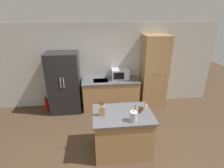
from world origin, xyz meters
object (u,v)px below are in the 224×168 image
at_px(pantry_cabinet, 154,72).
at_px(refrigerator, 64,83).
at_px(kettle, 134,116).
at_px(fire_extinguisher, 47,104).
at_px(spice_bottle_green_herb, 140,109).
at_px(spice_bottle_short_red, 135,108).
at_px(knife_block, 102,111).
at_px(spice_bottle_tall_dark, 142,109).
at_px(spice_bottle_amber_oil, 145,106).
at_px(microwave, 120,74).

bearing_deg(pantry_cabinet, refrigerator, -179.28).
xyz_separation_m(pantry_cabinet, kettle, (-1.12, -2.20, -0.08)).
bearing_deg(fire_extinguisher, spice_bottle_green_herb, -38.27).
height_order(spice_bottle_short_red, fire_extinguisher, spice_bottle_short_red).
bearing_deg(pantry_cabinet, spice_bottle_short_red, -118.54).
relative_size(knife_block, spice_bottle_short_red, 2.39).
bearing_deg(spice_bottle_tall_dark, spice_bottle_amber_oil, 45.60).
bearing_deg(microwave, pantry_cabinet, -5.14).
relative_size(refrigerator, spice_bottle_tall_dark, 22.08).
height_order(refrigerator, fire_extinguisher, refrigerator).
bearing_deg(refrigerator, spice_bottle_amber_oil, -41.68).
height_order(refrigerator, knife_block, refrigerator).
distance_m(pantry_cabinet, knife_block, 2.59).
xyz_separation_m(microwave, spice_bottle_amber_oil, (0.27, -1.86, -0.08)).
height_order(spice_bottle_short_red, spice_bottle_amber_oil, spice_bottle_amber_oil).
distance_m(knife_block, spice_bottle_short_red, 0.71).
bearing_deg(spice_bottle_short_red, fire_extinguisher, 141.71).
relative_size(spice_bottle_short_red, spice_bottle_amber_oil, 0.90).
bearing_deg(spice_bottle_amber_oil, refrigerator, 138.32).
relative_size(pantry_cabinet, microwave, 4.26).
relative_size(spice_bottle_amber_oil, spice_bottle_green_herb, 0.94).
distance_m(spice_bottle_tall_dark, fire_extinguisher, 3.19).
xyz_separation_m(pantry_cabinet, spice_bottle_amber_oil, (-0.77, -1.77, -0.12)).
relative_size(knife_block, fire_extinguisher, 0.65).
relative_size(microwave, spice_bottle_green_herb, 3.46).
bearing_deg(spice_bottle_tall_dark, pantry_cabinet, 65.35).
xyz_separation_m(microwave, spice_bottle_green_herb, (0.11, -2.01, -0.07)).
height_order(spice_bottle_tall_dark, spice_bottle_green_herb, spice_bottle_green_herb).
height_order(microwave, fire_extinguisher, microwave).
bearing_deg(spice_bottle_amber_oil, kettle, -129.55).
bearing_deg(pantry_cabinet, kettle, -117.04).
bearing_deg(spice_bottle_amber_oil, microwave, 98.17).
relative_size(pantry_cabinet, spice_bottle_short_red, 17.54).
xyz_separation_m(spice_bottle_short_red, spice_bottle_amber_oil, (0.24, 0.08, 0.01)).
bearing_deg(knife_block, kettle, -23.86).
distance_m(microwave, spice_bottle_green_herb, 2.01).
height_order(refrigerator, spice_bottle_tall_dark, refrigerator).
distance_m(pantry_cabinet, spice_bottle_amber_oil, 1.93).
relative_size(spice_bottle_short_red, fire_extinguisher, 0.27).
bearing_deg(spice_bottle_tall_dark, microwave, 95.38).
height_order(refrigerator, spice_bottle_short_red, refrigerator).
xyz_separation_m(knife_block, kettle, (0.59, -0.26, -0.01)).
height_order(microwave, spice_bottle_amber_oil, microwave).
xyz_separation_m(spice_bottle_tall_dark, spice_bottle_green_herb, (-0.07, -0.06, 0.03)).
xyz_separation_m(knife_block, spice_bottle_green_herb, (0.79, 0.03, -0.04)).
height_order(knife_block, spice_bottle_amber_oil, knife_block).
relative_size(microwave, kettle, 2.35).
bearing_deg(spice_bottle_tall_dark, knife_block, -174.41).
xyz_separation_m(kettle, fire_extinguisher, (-2.21, 2.19, -0.84)).
height_order(refrigerator, pantry_cabinet, pantry_cabinet).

